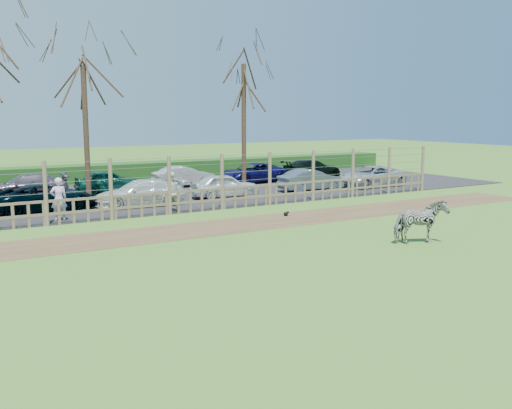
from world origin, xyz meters
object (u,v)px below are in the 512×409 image
zebra (420,222)px  car_3 (140,193)px  tree_right (244,96)px  car_6 (371,176)px  car_11 (184,176)px  crow (286,214)px  car_5 (311,180)px  car_4 (225,186)px  car_9 (25,186)px  tree_mid (85,100)px  visitor_a (59,199)px  visitor_b (170,192)px  car_2 (46,198)px  car_10 (108,181)px  car_13 (312,169)px  car_12 (252,173)px

zebra → car_3: zebra is taller
tree_right → car_3: (-7.41, -3.38, -4.60)m
car_6 → car_11: 10.92m
crow → car_11: bearing=89.1°
zebra → car_5: bearing=-6.6°
car_4 → car_9: bearing=67.5°
tree_mid → visitor_a: tree_mid is taller
visitor_b → car_2: visitor_b is taller
car_10 → car_13: size_ratio=0.85×
visitor_b → car_6: visitor_b is taller
car_6 → car_9: size_ratio=1.04×
car_11 → car_13: 9.23m
car_6 → car_4: bearing=-94.3°
car_2 → car_11: size_ratio=1.19×
zebra → car_3: (-5.40, 11.98, -0.09)m
car_4 → car_11: 5.04m
zebra → crow: size_ratio=6.99×
car_4 → car_9: size_ratio=0.85×
visitor_b → car_5: (9.20, 2.34, -0.26)m
tree_right → car_6: 8.74m
visitor_b → car_5: bearing=-157.7°
tree_right → car_13: size_ratio=1.78×
car_5 → car_9: 14.87m
crow → car_2: size_ratio=0.06×
car_2 → car_9: same height
car_10 → car_12: same height
car_6 → car_13: 5.54m
tree_right → visitor_a: (-11.40, -5.32, -4.34)m
tree_mid → crow: 11.35m
tree_right → car_5: (2.44, -3.15, -4.60)m
car_12 → car_2: bearing=-76.9°
car_2 → car_5: bearing=-95.3°
visitor_b → car_4: 4.78m
car_10 → zebra: bearing=-160.5°
car_4 → car_13: (9.19, 5.08, 0.00)m
car_11 → car_12: bearing=-90.7°
zebra → car_3: size_ratio=0.42×
visitor_a → car_11: (8.60, 7.46, -0.26)m
car_11 → car_12: (4.41, -0.31, 0.00)m
car_11 → car_13: size_ratio=0.88×
tree_right → car_12: size_ratio=1.70×
zebra → visitor_a: visitor_a is taller
tree_mid → car_11: (6.20, 2.64, -4.23)m
tree_mid → crow: bearing=-54.1°
zebra → tree_right: bearing=6.0°
car_12 → tree_mid: bearing=-83.8°
tree_mid → car_9: bearing=135.9°
car_10 → car_11: 4.49m
car_4 → car_12: 6.44m
zebra → tree_mid: bearing=38.6°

